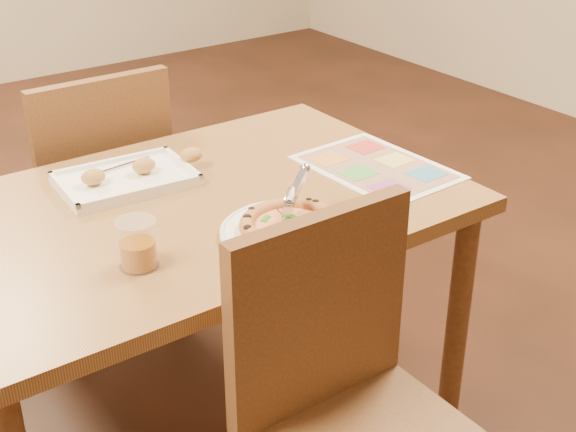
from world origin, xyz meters
TOP-DOWN VIEW (x-y plane):
  - dining_table at (0.00, 0.00)m, footprint 1.30×0.85m
  - chair_near at (0.00, -0.60)m, footprint 0.42×0.42m
  - chair_far at (-0.00, 0.60)m, footprint 0.42×0.42m
  - plate at (0.09, -0.27)m, footprint 0.36×0.36m
  - pizza at (0.10, -0.28)m, footprint 0.23×0.23m
  - pizza_cutter at (0.14, -0.23)m, footprint 0.13×0.09m
  - appetizer_tray at (-0.07, 0.19)m, footprint 0.39×0.25m
  - glass_tumbler at (-0.24, -0.20)m, footprint 0.08×0.08m
  - menu at (0.51, -0.10)m, footprint 0.31×0.42m

SIDE VIEW (x-z plane):
  - chair_near at x=0.00m, z-range 0.33..0.80m
  - chair_far at x=0.00m, z-range 0.33..0.80m
  - dining_table at x=0.00m, z-range 0.27..0.99m
  - menu at x=0.51m, z-range 0.72..0.72m
  - plate at x=0.09m, z-range 0.72..0.74m
  - appetizer_tray at x=-0.07m, z-range 0.71..0.77m
  - pizza at x=0.10m, z-range 0.73..0.77m
  - glass_tumbler at x=-0.24m, z-range 0.71..0.82m
  - pizza_cutter at x=0.14m, z-range 0.76..0.85m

